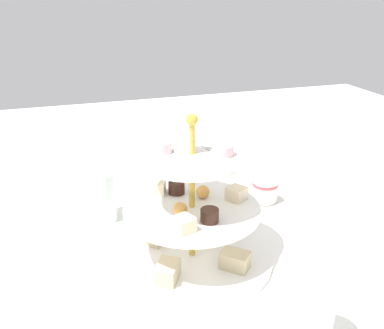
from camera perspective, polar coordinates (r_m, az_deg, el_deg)
ground_plane at (r=0.82m, az=-0.00°, el=-12.11°), size 2.40×2.40×0.00m
tiered_serving_stand at (r=0.77m, az=-0.01°, el=-7.19°), size 0.29×0.29×0.27m
water_glass_tall_right at (r=0.62m, az=14.75°, el=-17.94°), size 0.07×0.07×0.13m
water_glass_short_left at (r=1.03m, az=1.38°, el=-1.93°), size 0.06×0.06×0.08m
teacup_with_saucer at (r=1.01m, az=9.39°, el=-3.62°), size 0.09×0.09×0.05m
butter_knife_right at (r=0.91m, az=20.41°, el=-9.75°), size 0.17×0.06×0.00m
water_glass_mid_back at (r=0.93m, az=-11.58°, el=-4.09°), size 0.06×0.06×0.11m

